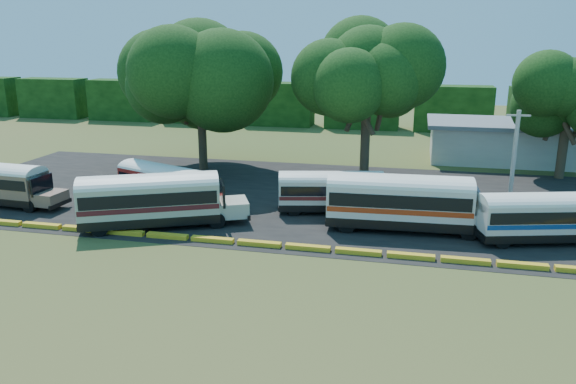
% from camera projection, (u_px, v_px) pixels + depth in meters
% --- Properties ---
extents(ground, '(160.00, 160.00, 0.00)m').
position_uv_depth(ground, '(279.00, 254.00, 32.78)').
color(ground, '#314F1A').
rests_on(ground, ground).
extents(asphalt_strip, '(64.00, 24.00, 0.02)m').
position_uv_depth(asphalt_strip, '(328.00, 199.00, 43.83)').
color(asphalt_strip, black).
rests_on(asphalt_strip, ground).
extents(curb, '(53.70, 0.45, 0.30)m').
position_uv_depth(curb, '(283.00, 246.00, 33.68)').
color(curb, yellow).
rests_on(curb, ground).
extents(terminal_building, '(19.00, 9.00, 4.00)m').
position_uv_depth(terminal_building, '(523.00, 142.00, 56.53)').
color(terminal_building, beige).
rests_on(terminal_building, ground).
extents(treeline_backdrop, '(130.00, 4.00, 6.00)m').
position_uv_depth(treeline_backdrop, '(362.00, 106.00, 77.05)').
color(treeline_backdrop, black).
rests_on(treeline_backdrop, ground).
extents(bus_red, '(9.18, 5.45, 2.96)m').
position_uv_depth(bus_red, '(163.00, 181.00, 42.42)').
color(bus_red, black).
rests_on(bus_red, ground).
extents(bus_cream_west, '(11.11, 7.06, 3.62)m').
position_uv_depth(bus_cream_west, '(153.00, 197.00, 36.90)').
color(bus_cream_west, black).
rests_on(bus_cream_west, ground).
extents(bus_cream_east, '(9.41, 4.17, 3.00)m').
position_uv_depth(bus_cream_east, '(334.00, 189.00, 40.15)').
color(bus_cream_east, black).
rests_on(bus_cream_east, ground).
extents(bus_white_red, '(11.40, 3.36, 3.70)m').
position_uv_depth(bus_white_red, '(403.00, 199.00, 36.30)').
color(bus_white_red, black).
rests_on(bus_white_red, ground).
extents(bus_white_blue, '(9.76, 4.79, 3.12)m').
position_uv_depth(bus_white_blue, '(545.00, 215.00, 34.23)').
color(bus_white_blue, black).
rests_on(bus_white_blue, ground).
extents(tree_west, '(12.05, 12.05, 13.92)m').
position_uv_depth(tree_west, '(199.00, 68.00, 51.28)').
color(tree_west, '#322419').
rests_on(tree_west, ground).
extents(tree_center, '(9.42, 9.42, 13.22)m').
position_uv_depth(tree_center, '(368.00, 68.00, 46.67)').
color(tree_center, '#322419').
rests_on(tree_center, ground).
extents(tree_east, '(7.78, 7.78, 10.47)m').
position_uv_depth(tree_east, '(570.00, 93.00, 48.31)').
color(tree_east, '#322419').
rests_on(tree_east, ground).
extents(utility_pole, '(1.60, 0.30, 7.34)m').
position_uv_depth(utility_pole, '(514.00, 160.00, 39.87)').
color(utility_pole, gray).
rests_on(utility_pole, ground).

